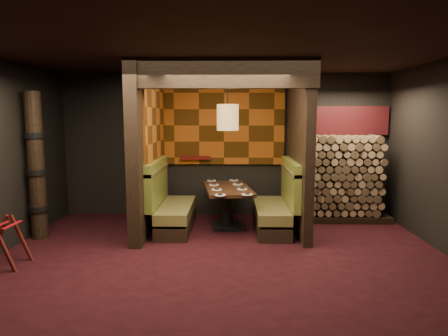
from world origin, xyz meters
TOP-DOWN VIEW (x-y plane):
  - floor at (0.00, 0.00)m, footprint 6.50×5.50m
  - ceiling at (0.00, 0.00)m, footprint 6.50×5.50m
  - wall_back at (0.00, 2.76)m, footprint 6.50×0.02m
  - wall_front at (0.00, -2.76)m, footprint 6.50×0.02m
  - partition_left at (-1.35, 1.65)m, footprint 0.20×2.20m
  - partition_right at (1.30, 1.70)m, footprint 0.15×2.10m
  - header_beam at (-0.02, 0.70)m, footprint 2.85×0.18m
  - tapa_back_panel at (-0.02, 2.71)m, footprint 2.40×0.06m
  - tapa_side_panel at (-1.23, 1.82)m, footprint 0.04×1.85m
  - lacquer_shelf at (-0.60, 2.65)m, footprint 0.60×0.12m
  - booth_bench_left at (-0.96, 1.65)m, footprint 0.68×1.60m
  - booth_bench_right at (0.93, 1.65)m, footprint 0.68×1.60m
  - dining_table at (0.06, 1.75)m, footprint 0.96×1.51m
  - place_settings at (0.06, 1.75)m, footprint 0.83×1.68m
  - pendant_lamp at (0.06, 1.70)m, footprint 0.38×0.38m
  - luggage_rack at (-2.97, -0.13)m, footprint 0.65×0.47m
  - totem_column at (-3.05, 1.10)m, footprint 0.31×0.31m
  - firewood_stack at (2.29, 2.35)m, footprint 1.73×0.70m
  - mosaic_header at (2.29, 2.68)m, footprint 1.83×0.10m
  - bay_front_post at (1.39, 1.96)m, footprint 0.08×0.08m

SIDE VIEW (x-z plane):
  - floor at x=0.00m, z-range -0.02..0.00m
  - luggage_rack at x=-2.97m, z-range 0.00..0.69m
  - booth_bench_left at x=-0.96m, z-range -0.17..0.97m
  - booth_bench_right at x=0.93m, z-range -0.17..0.97m
  - dining_table at x=0.06m, z-range 0.14..0.89m
  - place_settings at x=0.06m, z-range 0.74..0.77m
  - firewood_stack at x=2.29m, z-range 0.00..1.64m
  - lacquer_shelf at x=-0.60m, z-range 1.15..1.21m
  - totem_column at x=-3.05m, z-range -0.01..2.39m
  - wall_back at x=0.00m, z-range 0.00..2.85m
  - wall_front at x=0.00m, z-range 0.00..2.85m
  - partition_left at x=-1.35m, z-range 0.00..2.85m
  - partition_right at x=1.30m, z-range 0.00..2.85m
  - bay_front_post at x=1.39m, z-range 0.00..2.85m
  - tapa_back_panel at x=-0.02m, z-range 1.04..2.60m
  - tapa_side_panel at x=-1.23m, z-range 1.12..2.58m
  - mosaic_header at x=2.29m, z-range 1.64..2.20m
  - pendant_lamp at x=0.06m, z-range 1.44..2.53m
  - header_beam at x=-0.02m, z-range 2.41..2.85m
  - ceiling at x=0.00m, z-range 2.85..2.87m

